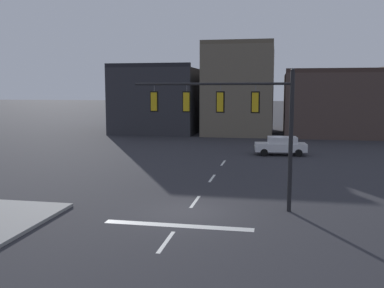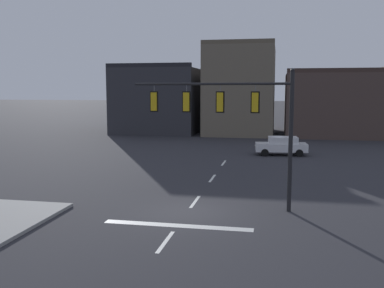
% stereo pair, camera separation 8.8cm
% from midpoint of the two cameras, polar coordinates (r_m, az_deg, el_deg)
% --- Properties ---
extents(ground_plane, '(400.00, 400.00, 0.00)m').
position_cam_midpoint_polar(ground_plane, '(20.52, -0.74, -8.98)').
color(ground_plane, '#2B2B30').
extents(stop_bar_paint, '(6.40, 0.50, 0.01)m').
position_cam_midpoint_polar(stop_bar_paint, '(18.65, -2.00, -10.64)').
color(stop_bar_paint, silver).
rests_on(stop_bar_paint, ground).
extents(lane_centreline, '(0.16, 26.40, 0.01)m').
position_cam_midpoint_polar(lane_centreline, '(22.41, 0.30, -7.57)').
color(lane_centreline, silver).
rests_on(lane_centreline, ground).
extents(signal_mast_near_side, '(7.74, 0.75, 6.66)m').
position_cam_midpoint_polar(signal_mast_near_side, '(20.75, 5.33, 4.16)').
color(signal_mast_near_side, black).
rests_on(signal_mast_near_side, ground).
extents(car_lot_nearside, '(4.58, 2.25, 1.61)m').
position_cam_midpoint_polar(car_lot_nearside, '(38.70, 11.52, -0.17)').
color(car_lot_nearside, silver).
rests_on(car_lot_nearside, ground).
extents(building_row, '(45.99, 13.37, 11.45)m').
position_cam_midpoint_polar(building_row, '(56.97, 11.55, 5.78)').
color(building_row, '#2D2D33').
rests_on(building_row, ground).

